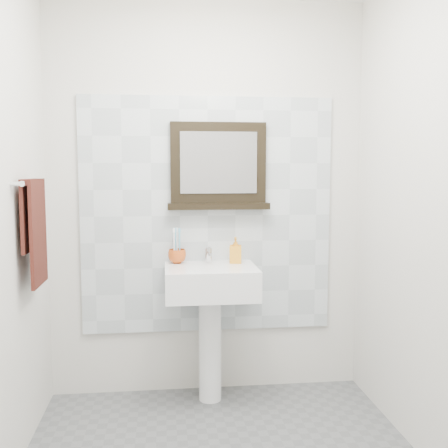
# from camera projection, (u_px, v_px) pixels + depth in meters

# --- Properties ---
(back_wall) EXTENTS (2.00, 0.01, 2.50)m
(back_wall) POSITION_uv_depth(u_px,v_px,m) (207.00, 200.00, 3.35)
(back_wall) COLOR silver
(back_wall) RESTS_ON ground
(front_wall) EXTENTS (2.00, 0.01, 2.50)m
(front_wall) POSITION_uv_depth(u_px,v_px,m) (289.00, 255.00, 1.18)
(front_wall) COLOR silver
(front_wall) RESTS_ON ground
(right_wall) EXTENTS (0.01, 2.20, 2.50)m
(right_wall) POSITION_uv_depth(u_px,v_px,m) (447.00, 212.00, 2.38)
(right_wall) COLOR silver
(right_wall) RESTS_ON ground
(splashback) EXTENTS (1.60, 0.02, 1.50)m
(splashback) POSITION_uv_depth(u_px,v_px,m) (208.00, 215.00, 3.35)
(splashback) COLOR silver
(splashback) RESTS_ON back_wall
(pedestal_sink) EXTENTS (0.55, 0.44, 0.96)m
(pedestal_sink) POSITION_uv_depth(u_px,v_px,m) (211.00, 296.00, 3.19)
(pedestal_sink) COLOR white
(pedestal_sink) RESTS_ON ground
(toothbrush_cup) EXTENTS (0.11, 0.11, 0.09)m
(toothbrush_cup) POSITION_uv_depth(u_px,v_px,m) (177.00, 256.00, 3.27)
(toothbrush_cup) COLOR #B54715
(toothbrush_cup) RESTS_ON pedestal_sink
(toothbrushes) EXTENTS (0.05, 0.04, 0.21)m
(toothbrushes) POSITION_uv_depth(u_px,v_px,m) (176.00, 244.00, 3.26)
(toothbrushes) COLOR white
(toothbrushes) RESTS_ON toothbrush_cup
(soap_dispenser) EXTENTS (0.08, 0.09, 0.16)m
(soap_dispenser) POSITION_uv_depth(u_px,v_px,m) (236.00, 250.00, 3.27)
(soap_dispenser) COLOR orange
(soap_dispenser) RESTS_ON pedestal_sink
(framed_mirror) EXTENTS (0.64, 0.11, 0.54)m
(framed_mirror) POSITION_uv_depth(u_px,v_px,m) (218.00, 168.00, 3.30)
(framed_mirror) COLOR black
(framed_mirror) RESTS_ON back_wall
(towel_bar) EXTENTS (0.07, 0.40, 0.03)m
(towel_bar) POSITION_uv_depth(u_px,v_px,m) (32.00, 183.00, 2.67)
(towel_bar) COLOR silver
(towel_bar) RESTS_ON left_wall
(hand_towel) EXTENTS (0.06, 0.30, 0.55)m
(hand_towel) POSITION_uv_depth(u_px,v_px,m) (35.00, 224.00, 2.69)
(hand_towel) COLOR #35130E
(hand_towel) RESTS_ON towel_bar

